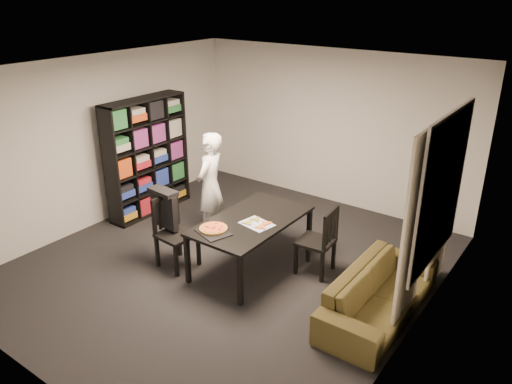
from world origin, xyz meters
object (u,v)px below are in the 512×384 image
Objects in this scene: dining_table at (252,224)px; baking_tray at (213,232)px; pepperoni_pizza at (213,228)px; chair_right at (322,237)px; bookshelf at (147,157)px; person at (210,186)px; chair_left at (172,227)px; sofa at (380,294)px.

dining_table is 4.19× the size of baking_tray.
chair_right is at bearing 41.24° from pepperoni_pizza.
baking_tray is at bearing -50.86° from pepperoni_pizza.
pepperoni_pizza is (-1.04, -0.91, 0.19)m from chair_right.
bookshelf reaches higher than person.
chair_left is at bearing -33.70° from bookshelf.
baking_tray is at bearing -104.74° from dining_table.
bookshelf reaches higher than chair_right.
bookshelf is 2.45m from pepperoni_pizza.
person is at bearing 82.65° from sofa.
baking_tray is at bearing -86.43° from chair_left.
dining_table is at bearing 69.53° from pepperoni_pizza.
person is at bearing 160.41° from dining_table.
pepperoni_pizza is at bearing 129.14° from baking_tray.
chair_right is at bearing -1.31° from bookshelf.
chair_right is 2.33× the size of baking_tray.
pepperoni_pizza is (-0.20, -0.53, 0.09)m from dining_table.
person is (-1.02, 0.36, 0.17)m from dining_table.
dining_table is at bearing 75.26° from baking_tray.
bookshelf is 2.50m from dining_table.
pepperoni_pizza is (-0.04, 0.05, 0.02)m from baking_tray.
bookshelf is 4.32m from sofa.
pepperoni_pizza is at bearing 104.68° from sofa.
dining_table reaches higher than sofa.
baking_tray is 0.07m from pepperoni_pizza.
sofa is at bearing -73.18° from chair_left.
sofa is at bearing -0.09° from dining_table.
bookshelf reaches higher than dining_table.
chair_right is 1.88m from person.
person is at bearing 12.40° from chair_left.
chair_left is (1.53, -1.02, -0.39)m from bookshelf.
chair_left is 2.79× the size of pepperoni_pizza.
person is (-0.12, 0.93, 0.25)m from chair_left.
dining_table is 1.80× the size of chair_right.
person is 2.90m from sofa.
chair_right reaches higher than dining_table.
person reaches higher than pepperoni_pizza.
bookshelf is at bearing 169.30° from dining_table.
baking_tray is (0.75, -0.02, 0.15)m from chair_left.
chair_right is (0.84, 0.38, -0.11)m from dining_table.
pepperoni_pizza is 0.18× the size of sofa.
person is at bearing 132.42° from baking_tray.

